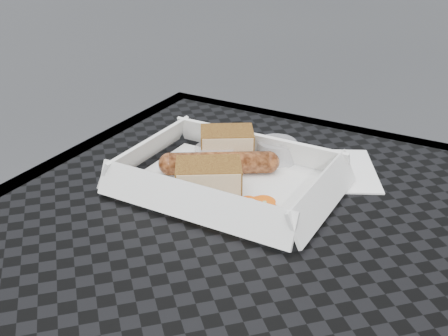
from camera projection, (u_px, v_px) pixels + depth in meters
name	position (u px, v px, depth m)	size (l,w,h in m)	color
food_tray	(228.00, 186.00, 0.67)	(0.22, 0.15, 0.00)	white
bratwurst	(219.00, 163.00, 0.69)	(0.13, 0.09, 0.03)	brown
bread_near	(227.00, 145.00, 0.72)	(0.07, 0.05, 0.04)	brown
bread_far	(209.00, 179.00, 0.64)	(0.07, 0.05, 0.04)	brown
veg_garnish	(258.00, 208.00, 0.61)	(0.03, 0.03, 0.00)	#E6560A
napkin	(327.00, 170.00, 0.71)	(0.12, 0.12, 0.00)	white
condiment_cup_sauce	(215.00, 159.00, 0.70)	(0.05, 0.05, 0.03)	maroon
condiment_cup_empty	(277.00, 152.00, 0.72)	(0.05, 0.05, 0.03)	silver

